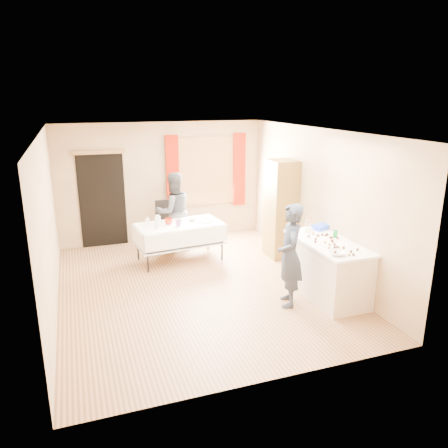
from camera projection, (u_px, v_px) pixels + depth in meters
name	position (u px, v px, depth m)	size (l,w,h in m)	color
floor	(198.00, 287.00, 7.46)	(4.50, 5.50, 0.02)	#9E7047
ceiling	(195.00, 131.00, 6.72)	(4.50, 5.50, 0.02)	white
wall_back	(162.00, 182.00, 9.59)	(4.50, 0.02, 2.60)	tan
wall_front	(268.00, 276.00, 4.59)	(4.50, 0.02, 2.60)	tan
wall_left	(47.00, 226.00, 6.37)	(0.02, 5.50, 2.60)	tan
wall_right	(318.00, 202.00, 7.80)	(0.02, 5.50, 2.60)	tan
window_frame	(206.00, 171.00, 9.81)	(1.32, 0.06, 1.52)	olive
window_pane	(206.00, 171.00, 9.80)	(1.20, 0.02, 1.40)	white
curtain_left	(173.00, 173.00, 9.52)	(0.28, 0.06, 1.65)	#901403
curtain_right	(239.00, 170.00, 10.01)	(0.28, 0.06, 1.65)	#901403
doorway	(102.00, 200.00, 9.23)	(0.95, 0.04, 2.00)	black
door_lintel	(99.00, 152.00, 8.92)	(1.05, 0.06, 0.08)	olive
cabinet	(281.00, 209.00, 8.64)	(0.50, 0.60, 1.94)	brown
counter	(327.00, 268.00, 7.03)	(0.77, 1.62, 0.91)	beige
party_table	(180.00, 239.00, 8.53)	(1.75, 1.03, 0.75)	black
chair	(167.00, 233.00, 9.40)	(0.43, 0.43, 0.99)	black
girl	(290.00, 255.00, 6.60)	(0.55, 0.68, 1.61)	#212838
woman	(174.00, 212.00, 9.05)	(0.89, 0.75, 1.64)	black
soda_can	(335.00, 234.00, 7.08)	(0.07, 0.07, 0.12)	#067F2D
mixing_bowl	(337.00, 253.00, 6.31)	(0.32, 0.32, 0.06)	white
foam_block	(307.00, 230.00, 7.38)	(0.15, 0.10, 0.08)	white
blue_basket	(321.00, 227.00, 7.53)	(0.30, 0.20, 0.08)	blue
pitcher	(158.00, 222.00, 8.15)	(0.11, 0.11, 0.22)	silver
cup_red	(169.00, 221.00, 8.38)	(0.19, 0.19, 0.12)	#B1230A
cup_rainbow	(179.00, 223.00, 8.28)	(0.16, 0.16, 0.12)	red
small_bowl	(193.00, 219.00, 8.63)	(0.18, 0.18, 0.05)	white
pastry_tray	(204.00, 222.00, 8.53)	(0.28, 0.20, 0.02)	white
bottle	(148.00, 220.00, 8.36)	(0.08, 0.08, 0.17)	white
cake_balls	(331.00, 243.00, 6.79)	(0.47, 1.11, 0.04)	#3F2314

